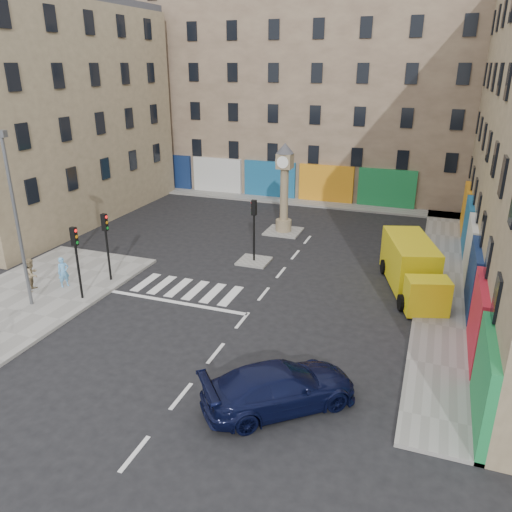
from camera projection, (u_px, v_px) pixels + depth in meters
The scene contains 17 objects.
ground at pixel (234, 330), 22.21m from camera, with size 120.00×120.00×0.00m, color black.
sidewalk_left at pixel (7, 310), 23.94m from camera, with size 7.00×16.00×0.15m, color gray.
sidewalk_right at pixel (444, 272), 28.18m from camera, with size 2.60×30.00×0.15m, color gray.
sidewalk_far at pixel (289, 201), 42.91m from camera, with size 32.00×2.40×0.15m, color gray.
island_near at pixel (254, 261), 29.84m from camera, with size 1.80×1.80×0.12m, color gray.
island_far at pixel (283, 231), 35.10m from camera, with size 2.40×2.40×0.12m, color gray.
building_far at pixel (310, 94), 44.95m from camera, with size 32.00×10.00×17.00m, color gray.
building_left at pixel (53, 117), 36.07m from camera, with size 8.00×20.00×15.00m, color #958161.
traffic_light_left_near at pixel (76, 252), 24.08m from camera, with size 0.28×0.22×3.70m.
traffic_light_left_far at pixel (106, 236), 26.19m from camera, with size 0.28×0.22×3.70m.
traffic_light_island at pixel (254, 221), 28.92m from camera, with size 0.28×0.22×3.70m.
lamp_post at pixel (15, 212), 22.68m from camera, with size 0.50×0.25×8.30m.
clock_pillar at pixel (284, 183), 33.83m from camera, with size 1.20×1.20×6.10m.
navy_sedan at pixel (280, 387), 17.05m from camera, with size 2.20×5.41×1.57m, color black.
yellow_van at pixel (412, 267), 25.96m from camera, with size 3.89×7.04×2.46m.
pedestrian_blue at pixel (63, 272), 25.99m from camera, with size 0.59×0.38×1.61m, color #62A9E1.
pedestrian_tan at pixel (32, 274), 25.58m from camera, with size 0.84×0.65×1.72m, color #957F5B.
Camera 1 is at (7.58, -18.00, 11.13)m, focal length 35.00 mm.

